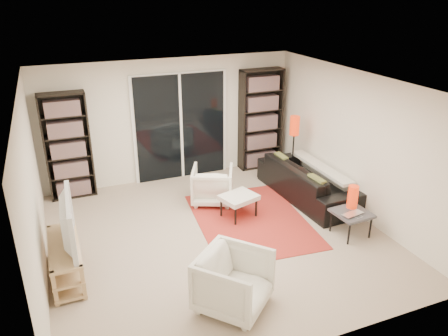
{
  "coord_description": "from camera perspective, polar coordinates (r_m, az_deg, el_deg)",
  "views": [
    {
      "loc": [
        -2.11,
        -5.54,
        3.64
      ],
      "look_at": [
        0.25,
        0.3,
        1.0
      ],
      "focal_mm": 35.0,
      "sensor_mm": 36.0,
      "label": 1
    }
  ],
  "objects": [
    {
      "name": "tv",
      "position": [
        6.01,
        -20.47,
        -6.67
      ],
      "size": [
        0.19,
        1.15,
        0.66
      ],
      "primitive_type": "imported",
      "rotation": [
        0.0,
        0.0,
        1.54
      ],
      "color": "black",
      "rests_on": "tv_stand"
    },
    {
      "name": "sofa",
      "position": [
        8.16,
        10.82,
        -1.67
      ],
      "size": [
        0.98,
        2.26,
        0.65
      ],
      "primitive_type": "imported",
      "rotation": [
        0.0,
        0.0,
        1.62
      ],
      "color": "black",
      "rests_on": "floor"
    },
    {
      "name": "bookshelf_right",
      "position": [
        9.21,
        4.81,
        6.32
      ],
      "size": [
        0.9,
        0.3,
        2.1
      ],
      "color": "black",
      "rests_on": "ground"
    },
    {
      "name": "floor_lamp",
      "position": [
        8.49,
        9.15,
        4.58
      ],
      "size": [
        0.2,
        0.2,
        1.36
      ],
      "color": "black",
      "rests_on": "floor"
    },
    {
      "name": "wall_front",
      "position": [
        4.43,
        10.86,
        -11.11
      ],
      "size": [
        5.0,
        0.02,
        2.4
      ],
      "primitive_type": "cube",
      "color": "white",
      "rests_on": "ground"
    },
    {
      "name": "sliding_door",
      "position": [
        8.72,
        -5.67,
        5.35
      ],
      "size": [
        1.92,
        0.08,
        2.16
      ],
      "color": "white",
      "rests_on": "ground"
    },
    {
      "name": "ottoman",
      "position": [
        7.33,
        1.94,
        -3.98
      ],
      "size": [
        0.68,
        0.61,
        0.4
      ],
      "color": "silver",
      "rests_on": "floor"
    },
    {
      "name": "bookshelf_left",
      "position": [
        8.31,
        -19.73,
        2.66
      ],
      "size": [
        0.8,
        0.3,
        1.95
      ],
      "color": "black",
      "rests_on": "ground"
    },
    {
      "name": "armchair_front",
      "position": [
        5.39,
        1.28,
        -14.63
      ],
      "size": [
        1.12,
        1.12,
        0.73
      ],
      "primitive_type": "imported",
      "rotation": [
        0.0,
        0.0,
        0.73
      ],
      "color": "silver",
      "rests_on": "floor"
    },
    {
      "name": "ceiling",
      "position": [
        6.05,
        -1.15,
        10.93
      ],
      "size": [
        5.0,
        5.0,
        0.02
      ],
      "primitive_type": "cube",
      "color": "white",
      "rests_on": "wall_back"
    },
    {
      "name": "table_lamp",
      "position": [
        7.14,
        16.46,
        -3.63
      ],
      "size": [
        0.16,
        0.16,
        0.37
      ],
      "primitive_type": "cylinder",
      "color": "red",
      "rests_on": "side_table"
    },
    {
      "name": "laptop",
      "position": [
        6.95,
        16.76,
        -5.96
      ],
      "size": [
        0.38,
        0.28,
        0.03
      ],
      "primitive_type": "imported",
      "rotation": [
        0.0,
        0.0,
        0.18
      ],
      "color": "silver",
      "rests_on": "side_table"
    },
    {
      "name": "wall_right",
      "position": [
        7.61,
        16.82,
        3.04
      ],
      "size": [
        0.02,
        5.0,
        2.4
      ],
      "primitive_type": "cube",
      "color": "white",
      "rests_on": "ground"
    },
    {
      "name": "floor",
      "position": [
        6.95,
        -0.99,
        -8.82
      ],
      "size": [
        5.0,
        5.0,
        0.0
      ],
      "primitive_type": "plane",
      "color": "tan",
      "rests_on": "ground"
    },
    {
      "name": "wall_left",
      "position": [
        6.06,
        -23.73,
        -3.04
      ],
      "size": [
        0.02,
        5.0,
        2.4
      ],
      "primitive_type": "cube",
      "color": "white",
      "rests_on": "ground"
    },
    {
      "name": "wall_back",
      "position": [
        8.66,
        -7.06,
        6.2
      ],
      "size": [
        5.0,
        0.02,
        2.4
      ],
      "primitive_type": "cube",
      "color": "white",
      "rests_on": "ground"
    },
    {
      "name": "side_table",
      "position": [
        7.09,
        16.34,
        -5.83
      ],
      "size": [
        0.56,
        0.56,
        0.4
      ],
      "color": "#414146",
      "rests_on": "floor"
    },
    {
      "name": "rug",
      "position": [
        7.38,
        3.53,
        -6.8
      ],
      "size": [
        1.96,
        2.52,
        0.01
      ],
      "primitive_type": "cube",
      "rotation": [
        0.0,
        0.0,
        -0.09
      ],
      "color": "#AD2B22",
      "rests_on": "floor"
    },
    {
      "name": "armchair_back",
      "position": [
        7.84,
        -1.52,
        -2.22
      ],
      "size": [
        0.95,
        0.96,
        0.66
      ],
      "primitive_type": "imported",
      "rotation": [
        0.0,
        0.0,
        2.71
      ],
      "color": "silver",
      "rests_on": "floor"
    },
    {
      "name": "tv_stand",
      "position": [
        6.3,
        -19.95,
        -11.21
      ],
      "size": [
        0.39,
        1.22,
        0.5
      ],
      "color": "tan",
      "rests_on": "floor"
    }
  ]
}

